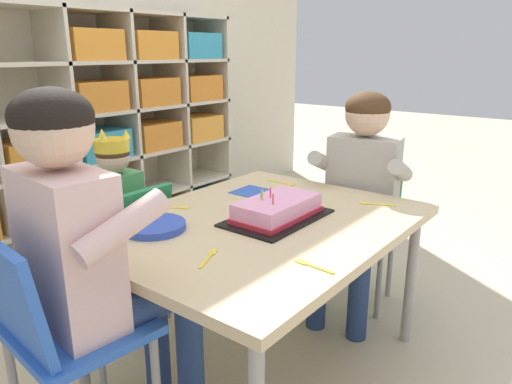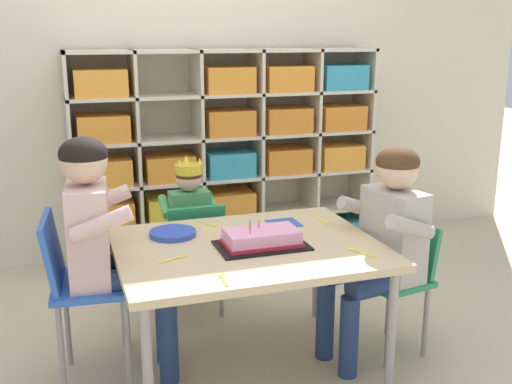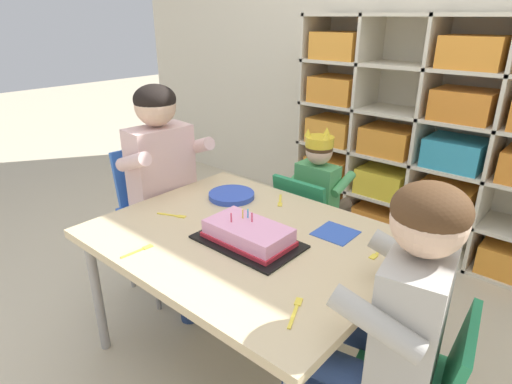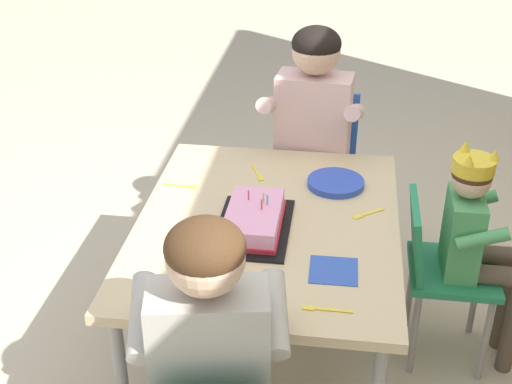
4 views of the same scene
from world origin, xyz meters
TOP-DOWN VIEW (x-y plane):
  - ground at (0.00, 0.00)m, footprint 16.00×16.00m
  - classroom_back_wall at (0.00, 1.66)m, footprint 5.30×0.10m
  - storage_cubby_shelf at (0.30, 1.43)m, footprint 1.99×0.33m
  - activity_table at (0.00, 0.00)m, footprint 1.12×0.88m
  - classroom_chair_blue at (-0.11, 0.60)m, footprint 0.32×0.32m
  - child_with_crown at (-0.11, 0.71)m, footprint 0.30×0.31m
  - classroom_chair_adult_side at (-0.71, 0.11)m, footprint 0.37×0.40m
  - adult_helper_seated at (-0.59, 0.10)m, footprint 0.45×0.43m
  - classroom_chair_guest_side at (0.72, -0.06)m, footprint 0.35×0.36m
  - guest_at_table_side at (0.62, -0.08)m, footprint 0.46×0.44m
  - birthday_cake_on_tray at (0.05, -0.04)m, footprint 0.39×0.24m
  - paper_plate_stack at (-0.28, 0.22)m, footprint 0.21×0.21m
  - paper_napkin_square at (0.25, 0.23)m, footprint 0.15×0.15m
  - fork_scattered_mid_table at (-0.34, -0.08)m, footprint 0.12×0.07m
  - fork_near_child_seat at (0.41, -0.24)m, footprint 0.07×0.13m
  - fork_at_table_front_edge at (-0.20, -0.34)m, footprint 0.02×0.12m
  - fork_by_napkin at (-0.09, 0.33)m, footprint 0.09×0.11m
  - fork_near_cake_tray at (0.44, 0.21)m, footprint 0.02×0.14m

SIDE VIEW (x-z plane):
  - ground at x=0.00m, z-range 0.00..0.00m
  - classroom_chair_guest_side at x=0.72m, z-range 0.07..0.69m
  - classroom_chair_blue at x=-0.11m, z-range 0.07..0.70m
  - classroom_chair_adult_side at x=-0.71m, z-range 0.10..0.85m
  - child_with_crown at x=-0.11m, z-range 0.11..0.96m
  - activity_table at x=0.00m, z-range 0.25..0.84m
  - paper_napkin_square at x=0.25m, z-range 0.59..0.59m
  - fork_scattered_mid_table at x=-0.34m, z-range 0.59..0.59m
  - fork_near_child_seat at x=0.41m, z-range 0.59..0.59m
  - fork_by_napkin at x=-0.09m, z-range 0.59..0.59m
  - fork_near_cake_tray at x=0.44m, z-range 0.59..0.59m
  - fork_at_table_front_edge at x=-0.20m, z-range 0.59..0.59m
  - paper_plate_stack at x=-0.28m, z-range 0.59..0.61m
  - guest_at_table_side at x=0.62m, z-range 0.11..1.10m
  - birthday_cake_on_tray at x=0.05m, z-range 0.56..0.67m
  - storage_cubby_shelf at x=0.30m, z-range -0.02..1.35m
  - adult_helper_seated at x=-0.59m, z-range 0.13..1.21m
  - classroom_back_wall at x=0.00m, z-range 0.00..2.72m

